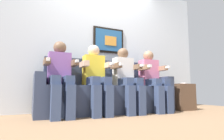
{
  "coord_description": "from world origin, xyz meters",
  "views": [
    {
      "loc": [
        -1.23,
        -2.55,
        0.37
      ],
      "look_at": [
        0.0,
        0.15,
        0.7
      ],
      "focal_mm": 29.84,
      "sensor_mm": 36.0,
      "label": 1
    }
  ],
  "objects": [
    {
      "name": "ground_plane",
      "position": [
        0.0,
        0.0,
        0.0
      ],
      "size": [
        6.1,
        6.1,
        0.0
      ],
      "primitive_type": "plane",
      "color": "#8C6B4C"
    },
    {
      "name": "person_leftmost",
      "position": [
        -0.81,
        0.16,
        0.61
      ],
      "size": [
        0.46,
        0.56,
        1.11
      ],
      "color": "#8C59A5",
      "rests_on": "ground_plane"
    },
    {
      "name": "person_rightmost",
      "position": [
        0.8,
        0.16,
        0.61
      ],
      "size": [
        0.46,
        0.56,
        1.11
      ],
      "color": "pink",
      "rests_on": "ground_plane"
    },
    {
      "name": "side_table_right",
      "position": [
        1.5,
        0.22,
        0.25
      ],
      "size": [
        0.4,
        0.4,
        0.5
      ],
      "color": "brown",
      "rests_on": "ground_plane"
    },
    {
      "name": "person_right_center",
      "position": [
        0.27,
        0.16,
        0.61
      ],
      "size": [
        0.46,
        0.56,
        1.11
      ],
      "color": "white",
      "rests_on": "ground_plane"
    },
    {
      "name": "person_left_center",
      "position": [
        -0.27,
        0.16,
        0.61
      ],
      "size": [
        0.46,
        0.56,
        1.11
      ],
      "color": "yellow",
      "rests_on": "ground_plane"
    },
    {
      "name": "back_wall_assembly",
      "position": [
        0.0,
        0.76,
        1.3
      ],
      "size": [
        4.69,
        0.1,
        2.6
      ],
      "color": "silver",
      "rests_on": "ground_plane"
    },
    {
      "name": "couch",
      "position": [
        0.0,
        0.33,
        0.31
      ],
      "size": [
        2.29,
        0.58,
        0.9
      ],
      "color": "#333D56",
      "rests_on": "ground_plane"
    },
    {
      "name": "spare_remote_on_table",
      "position": [
        1.47,
        0.1,
        0.51
      ],
      "size": [
        0.04,
        0.13,
        0.02
      ],
      "primitive_type": "cube",
      "color": "white",
      "rests_on": "side_table_right"
    }
  ]
}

